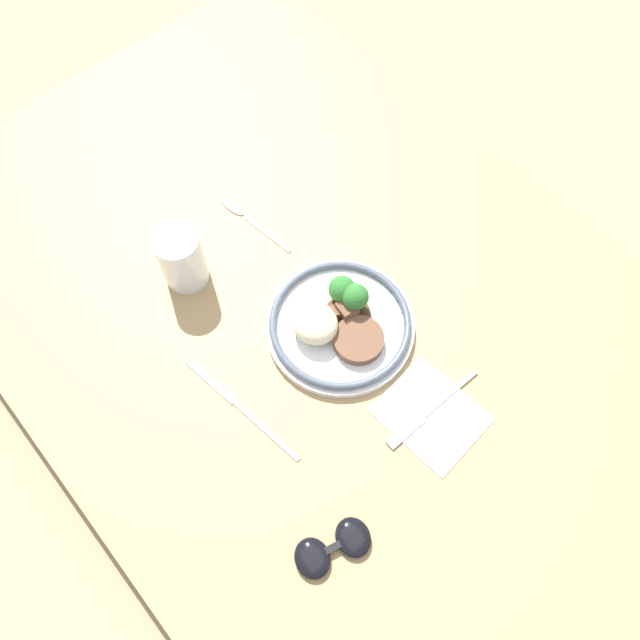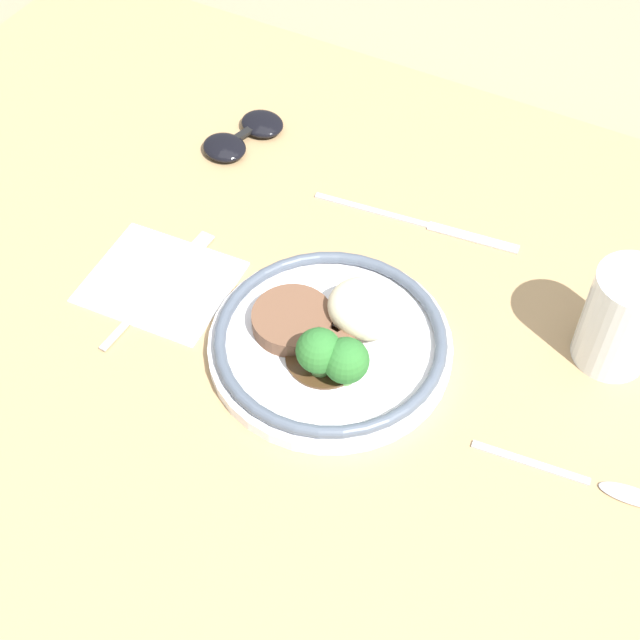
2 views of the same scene
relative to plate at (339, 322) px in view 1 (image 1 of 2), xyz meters
The scene contains 9 objects.
ground_plane 0.08m from the plate, ahead, with size 8.00×8.00×0.00m, color #998466.
dining_table 0.06m from the plate, ahead, with size 1.42×0.92×0.05m.
napkin 0.20m from the plate, behind, with size 0.15×0.13×0.00m.
plate is the anchor object (origin of this frame).
juice_glass 0.27m from the plate, 27.60° to the left, with size 0.07×0.07×0.11m.
fork 0.19m from the plate, behind, with size 0.02×0.18×0.00m.
knife 0.20m from the plate, 88.41° to the left, with size 0.23×0.04×0.00m.
spoon 0.28m from the plate, ahead, with size 0.17×0.03×0.01m.
sunglasses 0.33m from the plate, 136.32° to the left, with size 0.08×0.12×0.02m.
Camera 1 is at (-0.35, 0.31, 0.95)m, focal length 35.00 mm.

